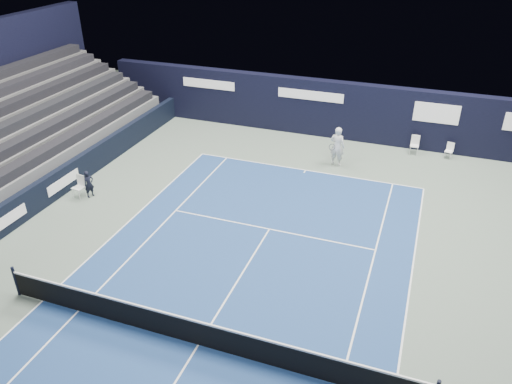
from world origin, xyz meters
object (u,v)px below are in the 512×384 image
at_px(folding_chair_back_b, 450,149).
at_px(line_judge_chair, 80,185).
at_px(tennis_net, 197,332).
at_px(tennis_player, 337,146).
at_px(folding_chair_back_a, 415,141).

relative_size(folding_chair_back_b, line_judge_chair, 0.80).
xyz_separation_m(tennis_net, tennis_player, (1.24, 12.99, 0.48)).
relative_size(folding_chair_back_a, tennis_player, 0.49).
relative_size(folding_chair_back_a, folding_chair_back_b, 1.18).
xyz_separation_m(folding_chair_back_a, tennis_player, (-3.48, -2.77, 0.35)).
relative_size(line_judge_chair, tennis_net, 0.08).
height_order(line_judge_chair, tennis_net, tennis_net).
height_order(folding_chair_back_a, folding_chair_back_b, folding_chair_back_a).
height_order(folding_chair_back_a, tennis_net, tennis_net).
xyz_separation_m(line_judge_chair, tennis_net, (8.56, -6.08, -0.07)).
height_order(tennis_net, tennis_player, tennis_player).
distance_m(line_judge_chair, tennis_player, 12.00).
relative_size(folding_chair_back_a, tennis_net, 0.07).
xyz_separation_m(folding_chair_back_a, line_judge_chair, (-13.29, -9.67, -0.06)).
xyz_separation_m(folding_chair_back_b, tennis_net, (-6.42, -15.72, 0.05)).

